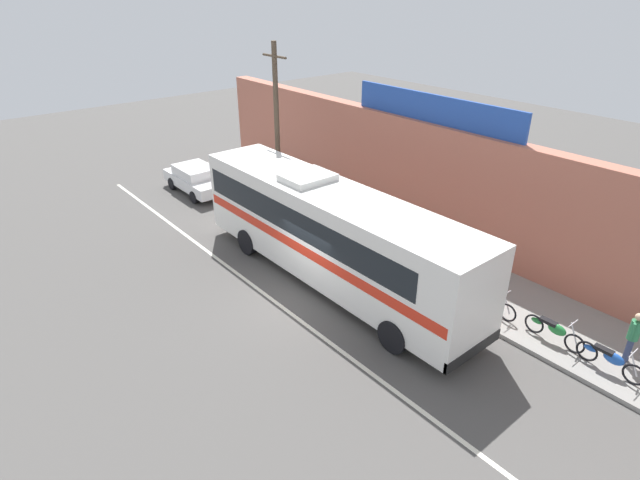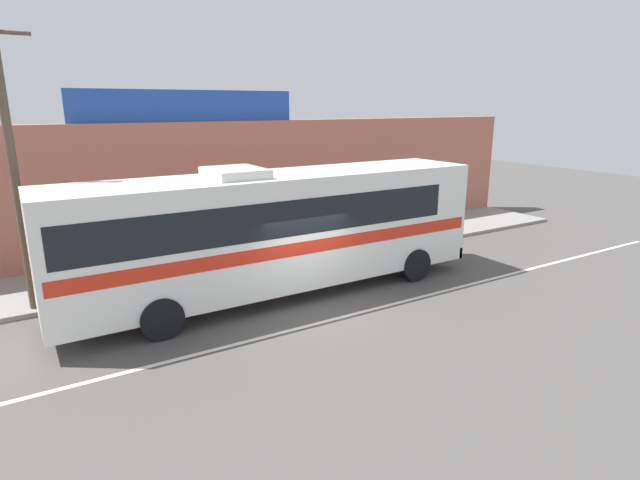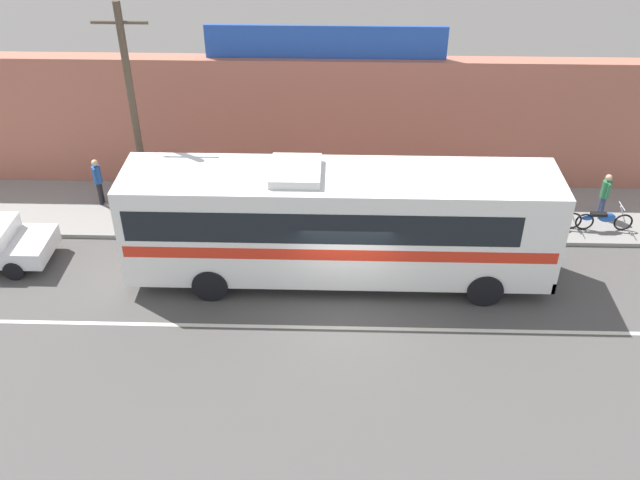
# 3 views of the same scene
# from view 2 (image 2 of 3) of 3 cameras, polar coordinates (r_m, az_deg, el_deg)

# --- Properties ---
(ground_plane) EXTENTS (70.00, 70.00, 0.00)m
(ground_plane) POSITION_cam_2_polar(r_m,az_deg,el_deg) (13.93, -0.83, -7.88)
(ground_plane) COLOR #4F4C49
(sidewalk_slab) EXTENTS (30.00, 3.60, 0.14)m
(sidewalk_slab) POSITION_cam_2_polar(r_m,az_deg,el_deg) (18.31, -9.19, -2.18)
(sidewalk_slab) COLOR gray
(sidewalk_slab) RESTS_ON ground_plane
(storefront_facade) EXTENTS (30.00, 0.70, 4.80)m
(storefront_facade) POSITION_cam_2_polar(r_m,az_deg,el_deg) (19.76, -11.89, 5.89)
(storefront_facade) COLOR #B26651
(storefront_facade) RESTS_ON ground_plane
(storefront_billboard) EXTENTS (8.06, 0.12, 1.10)m
(storefront_billboard) POSITION_cam_2_polar(r_m,az_deg,el_deg) (19.29, -14.51, 14.33)
(storefront_billboard) COLOR #234CAD
(storefront_billboard) RESTS_ON storefront_facade
(road_center_stripe) EXTENTS (30.00, 0.14, 0.01)m
(road_center_stripe) POSITION_cam_2_polar(r_m,az_deg,el_deg) (13.31, 0.96, -9.00)
(road_center_stripe) COLOR silver
(road_center_stripe) RESTS_ON ground_plane
(intercity_bus) EXTENTS (12.38, 2.60, 3.78)m
(intercity_bus) POSITION_cam_2_polar(r_m,az_deg,el_deg) (14.45, -5.01, 1.53)
(intercity_bus) COLOR white
(intercity_bus) RESTS_ON ground_plane
(utility_pole) EXTENTS (1.60, 0.22, 7.51)m
(utility_pole) POSITION_cam_2_polar(r_m,az_deg,el_deg) (14.89, -31.19, 7.50)
(utility_pole) COLOR brown
(utility_pole) RESTS_ON sidewalk_slab
(motorcycle_blue) EXTENTS (1.89, 0.56, 0.94)m
(motorcycle_blue) POSITION_cam_2_polar(r_m,az_deg,el_deg) (21.98, 12.78, 1.86)
(motorcycle_blue) COLOR black
(motorcycle_blue) RESTS_ON sidewalk_slab
(motorcycle_orange) EXTENTS (1.90, 0.56, 0.94)m
(motorcycle_orange) POSITION_cam_2_polar(r_m,az_deg,el_deg) (19.54, 4.90, 0.55)
(motorcycle_orange) COLOR black
(motorcycle_orange) RESTS_ON sidewalk_slab
(motorcycle_purple) EXTENTS (1.88, 0.56, 0.94)m
(motorcycle_purple) POSITION_cam_2_polar(r_m,az_deg,el_deg) (20.92, 9.42, 1.37)
(motorcycle_purple) COLOR black
(motorcycle_purple) RESTS_ON sidewalk_slab
(pedestrian_far_right) EXTENTS (0.30, 0.48, 1.65)m
(pedestrian_far_right) POSITION_cam_2_polar(r_m,az_deg,el_deg) (22.54, 11.75, 3.62)
(pedestrian_far_right) COLOR navy
(pedestrian_far_right) RESTS_ON sidewalk_slab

